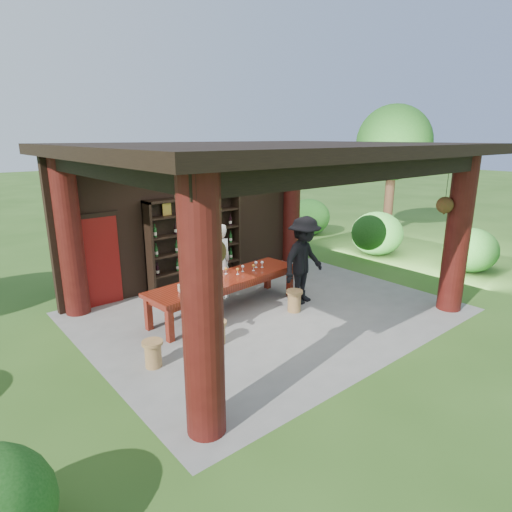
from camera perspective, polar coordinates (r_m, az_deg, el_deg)
ground at (r=9.28m, az=1.59°, el=-7.37°), size 90.00×90.00×0.00m
pavilion at (r=8.98m, az=-0.18°, el=6.06°), size 7.50×6.00×3.60m
wine_shelf at (r=10.67m, az=-8.05°, el=1.94°), size 2.55×0.39×2.24m
tasting_table at (r=9.10m, az=-4.05°, el=-3.59°), size 3.65×1.25×0.75m
stool_near_left at (r=7.86m, az=-5.09°, el=-10.02°), size 0.33×0.33×0.43m
stool_near_right at (r=9.23m, az=5.13°, el=-5.90°), size 0.36×0.36×0.47m
stool_far_left at (r=7.30m, az=-13.57°, el=-12.47°), size 0.34×0.34×0.45m
host at (r=9.70m, az=-4.97°, el=-0.81°), size 0.66×0.44×1.78m
guest_woman at (r=7.92m, az=-6.51°, el=-5.49°), size 0.91×0.81×1.57m
guest_man at (r=9.53m, az=6.40°, el=-0.56°), size 1.37×0.92×1.97m
table_bottles at (r=9.22m, az=-5.43°, el=-1.59°), size 0.30×0.12×0.31m
table_glasses at (r=9.30m, az=-2.37°, el=-1.90°), size 2.32×0.46×0.15m
napkin_basket at (r=8.38m, az=-9.32°, el=-4.13°), size 0.28×0.20×0.14m
shrubs at (r=10.70m, az=4.58°, el=-1.09°), size 14.70×8.78×1.36m
trees at (r=11.74m, az=9.10°, el=14.20°), size 21.89×9.64×4.80m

